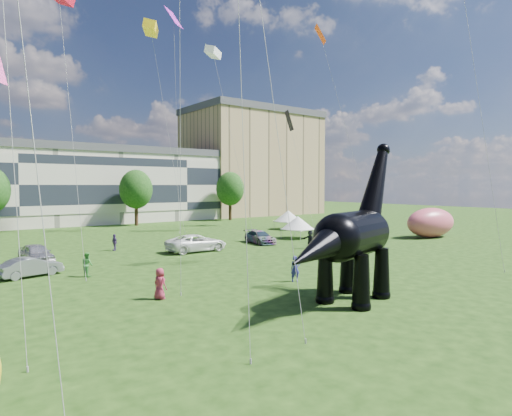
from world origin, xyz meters
TOP-DOWN VIEW (x-y plane):
  - ground at (0.00, 0.00)m, footprint 220.00×220.00m
  - terrace_row at (-8.00, 62.00)m, footprint 78.00×11.00m
  - apartment_block at (40.00, 65.00)m, footprint 28.00×18.00m
  - tree_mid_right at (8.00, 53.00)m, footprint 5.20×5.20m
  - tree_far_right at (26.00, 53.00)m, footprint 5.20×5.20m
  - dinosaur_sculpture at (0.25, 2.44)m, footprint 11.40×4.78m
  - car_silver at (-11.23, 25.64)m, footprint 2.38×4.89m
  - car_grey at (-12.54, 20.26)m, footprint 4.39×2.39m
  - car_white at (2.42, 23.41)m, footprint 5.98×2.80m
  - car_dark at (10.83, 24.25)m, footprint 2.59×5.00m
  - gazebo_near at (17.22, 25.08)m, footprint 4.57×4.57m
  - gazebo_far at (23.45, 33.91)m, footprint 3.97×3.97m
  - inflatable_pink at (30.93, 15.91)m, footprint 7.73×4.60m
  - visitors at (-0.49, 13.18)m, footprint 51.91×43.13m
  - kites at (-13.28, 14.78)m, footprint 57.09×50.96m

SIDE VIEW (x-z plane):
  - ground at x=0.00m, z-range 0.00..0.00m
  - car_grey at x=-12.54m, z-range 0.00..1.37m
  - car_dark at x=10.83m, z-range 0.00..1.39m
  - car_silver at x=-11.23m, z-range 0.00..1.61m
  - car_white at x=2.42m, z-range 0.00..1.66m
  - visitors at x=-0.49m, z-range -0.06..1.82m
  - inflatable_pink at x=30.93m, z-range 0.00..3.65m
  - gazebo_near at x=17.22m, z-range 0.55..3.24m
  - gazebo_far at x=23.45m, z-range 0.56..3.32m
  - dinosaur_sculpture at x=0.25m, z-range -1.15..8.21m
  - terrace_row at x=-8.00m, z-range 0.00..12.00m
  - tree_mid_right at x=8.00m, z-range 1.57..11.01m
  - tree_far_right at x=26.00m, z-range 1.57..11.01m
  - apartment_block at x=40.00m, z-range 0.00..22.00m
  - kites at x=-13.28m, z-range 1.62..30.50m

